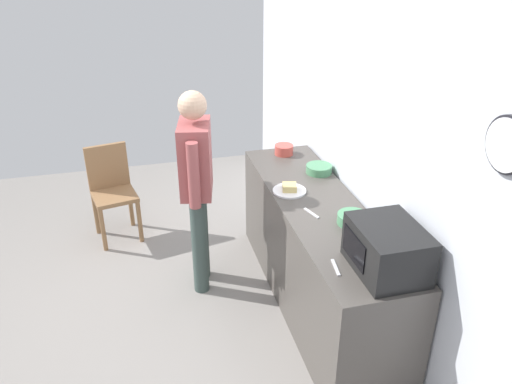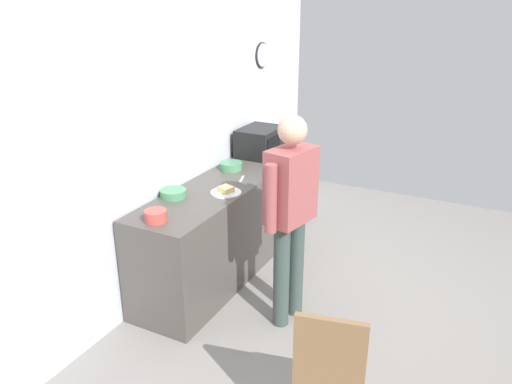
# 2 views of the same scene
# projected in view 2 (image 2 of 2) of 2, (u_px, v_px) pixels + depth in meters

# --- Properties ---
(ground_plane) EXTENTS (6.00, 6.00, 0.00)m
(ground_plane) POSITION_uv_depth(u_px,v_px,m) (338.00, 310.00, 4.33)
(ground_plane) COLOR gray
(back_wall) EXTENTS (5.40, 0.13, 2.60)m
(back_wall) POSITION_uv_depth(u_px,v_px,m) (177.00, 142.00, 4.53)
(back_wall) COLOR silver
(back_wall) RESTS_ON ground_plane
(kitchen_counter) EXTENTS (2.33, 0.62, 0.92)m
(kitchen_counter) POSITION_uv_depth(u_px,v_px,m) (226.00, 226.00, 4.84)
(kitchen_counter) COLOR #4C4742
(kitchen_counter) RESTS_ON ground_plane
(microwave) EXTENTS (0.50, 0.39, 0.30)m
(microwave) POSITION_uv_depth(u_px,v_px,m) (260.00, 142.00, 5.39)
(microwave) COLOR black
(microwave) RESTS_ON kitchen_counter
(sandwich_plate) EXTENTS (0.27, 0.27, 0.07)m
(sandwich_plate) POSITION_uv_depth(u_px,v_px,m) (226.00, 191.00, 4.38)
(sandwich_plate) COLOR white
(sandwich_plate) RESTS_ON kitchen_counter
(salad_bowl) EXTENTS (0.22, 0.22, 0.07)m
(salad_bowl) POSITION_uv_depth(u_px,v_px,m) (231.00, 166.00, 4.98)
(salad_bowl) COLOR #4C8E60
(salad_bowl) RESTS_ON kitchen_counter
(cereal_bowl) EXTENTS (0.17, 0.17, 0.09)m
(cereal_bowl) POSITION_uv_depth(u_px,v_px,m) (156.00, 216.00, 3.83)
(cereal_bowl) COLOR #C64C42
(cereal_bowl) RESTS_ON kitchen_counter
(mixing_bowl) EXTENTS (0.22, 0.22, 0.07)m
(mixing_bowl) POSITION_uv_depth(u_px,v_px,m) (173.00, 193.00, 4.29)
(mixing_bowl) COLOR #4C8E60
(mixing_bowl) RESTS_ON kitchen_counter
(fork_utensil) EXTENTS (0.17, 0.04, 0.01)m
(fork_utensil) POSITION_uv_depth(u_px,v_px,m) (280.00, 161.00, 5.25)
(fork_utensil) COLOR silver
(fork_utensil) RESTS_ON kitchen_counter
(spoon_utensil) EXTENTS (0.17, 0.07, 0.01)m
(spoon_utensil) POSITION_uv_depth(u_px,v_px,m) (242.00, 179.00, 4.72)
(spoon_utensil) COLOR silver
(spoon_utensil) RESTS_ON kitchen_counter
(person_standing) EXTENTS (0.58, 0.32, 1.73)m
(person_standing) POSITION_uv_depth(u_px,v_px,m) (290.00, 206.00, 3.86)
(person_standing) COLOR #384944
(person_standing) RESTS_ON ground_plane
(wooden_chair) EXTENTS (0.47, 0.47, 0.94)m
(wooden_chair) POSITION_uv_depth(u_px,v_px,m) (330.00, 369.00, 2.89)
(wooden_chair) COLOR olive
(wooden_chair) RESTS_ON ground_plane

